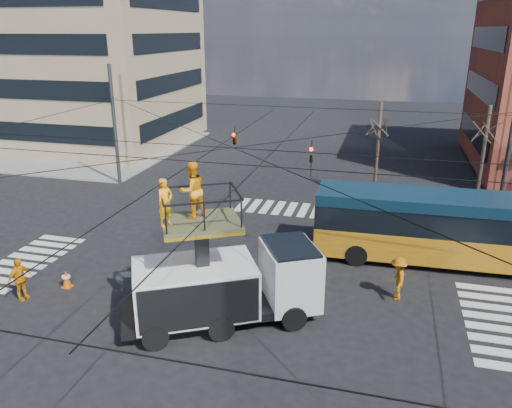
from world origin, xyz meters
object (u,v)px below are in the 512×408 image
Objects in this scene: traffic_cone at (66,279)px; worker_ground at (20,279)px; flagger at (398,278)px; city_bus at (462,228)px; utility_truck at (225,271)px.

worker_ground reaches higher than traffic_cone.
traffic_cone is at bearing -83.22° from flagger.
worker_ground is at bearing -157.17° from city_bus.
city_bus is at bearing 22.22° from traffic_cone.
traffic_cone is 1.78m from worker_ground.
worker_ground is (-8.22, -0.65, -1.10)m from utility_truck.
utility_truck is at bearing -142.54° from city_bus.
traffic_cone is 0.42× the size of flagger.
city_bus is 18.62m from worker_ground.
utility_truck is at bearing -69.97° from worker_ground.
city_bus is (8.69, 7.11, -0.25)m from utility_truck.
utility_truck is at bearing -5.22° from traffic_cone.
utility_truck is 7.32m from traffic_cone.
city_bus is 17.55× the size of traffic_cone.
flagger reaches higher than worker_ground.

